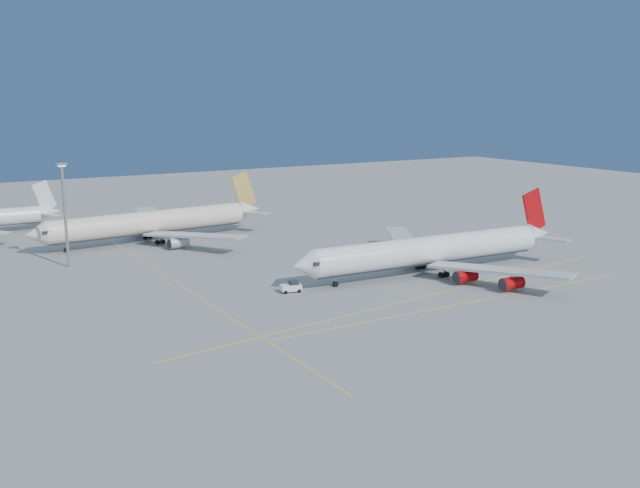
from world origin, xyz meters
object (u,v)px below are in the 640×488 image
Objects in this scene: airliner_virgin at (434,250)px; pushback_tug at (291,287)px; light_mast at (65,206)px; airliner_etihad at (154,222)px.

airliner_virgin is 36.65m from pushback_tug.
light_mast is (-35.25, 46.77, 13.53)m from pushback_tug.
airliner_virgin is at bearing -62.80° from airliner_etihad.
light_mast is at bearing 147.80° from airliner_virgin.
pushback_tug is (7.68, -66.51, -4.39)m from airliner_etihad.
airliner_etihad is 15.12× the size of pushback_tug.
airliner_etihad reaches higher than pushback_tug.
airliner_virgin is 87.15m from light_mast.
airliner_etihad is at bearing 124.80° from airliner_virgin.
airliner_etihad is 2.79× the size of light_mast.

